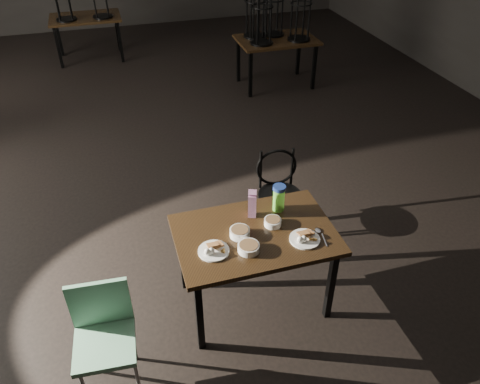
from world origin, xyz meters
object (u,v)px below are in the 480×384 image
object	(u,v)px
water_bottle	(279,198)
main_table	(255,241)
juice_carton	(252,204)
bentwood_chair	(278,187)
school_chair	(104,331)

from	to	relation	value
water_bottle	main_table	bearing A→B (deg)	-140.38
juice_carton	water_bottle	xyz separation A→B (m)	(0.22, 0.02, -0.00)
bentwood_chair	school_chair	bearing A→B (deg)	-137.04
main_table	bentwood_chair	bearing A→B (deg)	58.63
main_table	juice_carton	distance (m)	0.28
water_bottle	bentwood_chair	bearing A→B (deg)	68.51
juice_carton	main_table	bearing A→B (deg)	-101.24
main_table	water_bottle	world-z (taller)	water_bottle
main_table	juice_carton	world-z (taller)	juice_carton
school_chair	bentwood_chair	bearing A→B (deg)	40.22
water_bottle	bentwood_chair	world-z (taller)	water_bottle
main_table	water_bottle	distance (m)	0.40
main_table	school_chair	distance (m)	1.25
water_bottle	school_chair	world-z (taller)	water_bottle
juice_carton	school_chair	size ratio (longest dim) A/B	0.29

